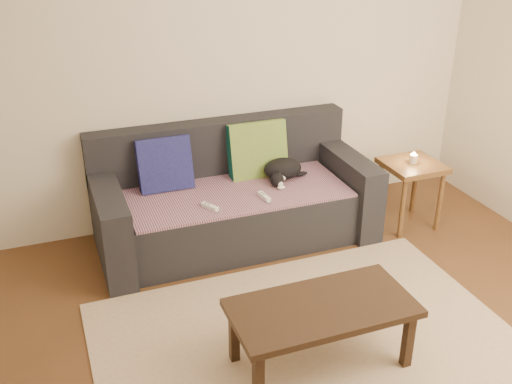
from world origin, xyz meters
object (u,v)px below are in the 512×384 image
at_px(sofa, 233,202).
at_px(wii_remote_a, 210,207).
at_px(cat, 282,170).
at_px(wii_remote_b, 264,197).
at_px(coffee_table, 322,313).
at_px(side_table, 412,174).

distance_m(sofa, wii_remote_a, 0.43).
relative_size(cat, wii_remote_a, 2.55).
height_order(cat, wii_remote_a, cat).
xyz_separation_m(cat, wii_remote_a, (-0.68, -0.29, -0.06)).
height_order(wii_remote_b, coffee_table, wii_remote_b).
bearing_deg(side_table, cat, 163.24).
distance_m(wii_remote_a, wii_remote_b, 0.42).
relative_size(sofa, wii_remote_b, 14.00).
bearing_deg(wii_remote_b, wii_remote_a, 85.96).
relative_size(sofa, side_table, 3.85).
bearing_deg(cat, coffee_table, -122.90).
bearing_deg(coffee_table, cat, 74.90).
height_order(side_table, coffee_table, side_table).
relative_size(sofa, coffee_table, 2.06).
bearing_deg(wii_remote_a, wii_remote_b, -115.80).
xyz_separation_m(sofa, cat, (0.41, -0.00, 0.21)).
xyz_separation_m(wii_remote_a, wii_remote_b, (0.42, 0.02, 0.00)).
distance_m(sofa, coffee_table, 1.57).
bearing_deg(wii_remote_a, side_table, -118.09).
height_order(cat, side_table, cat).
bearing_deg(side_table, sofa, 167.87).
xyz_separation_m(cat, side_table, (1.00, -0.30, -0.07)).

